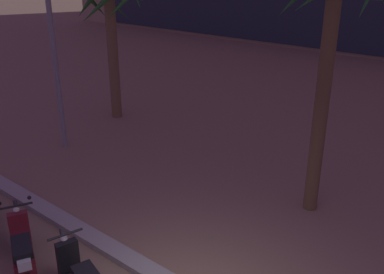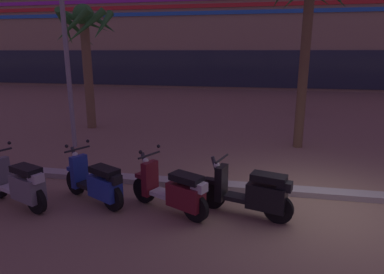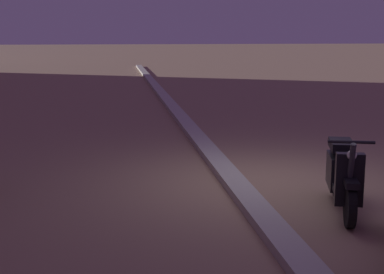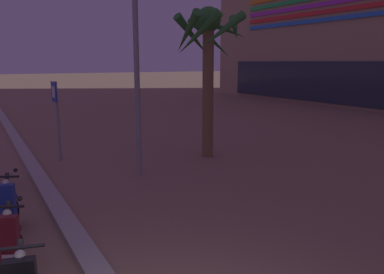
{
  "view_description": "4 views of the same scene",
  "coord_description": "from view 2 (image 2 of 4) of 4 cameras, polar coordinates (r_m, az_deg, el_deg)",
  "views": [
    {
      "loc": [
        3.2,
        -3.67,
        5.01
      ],
      "look_at": [
        -3.17,
        4.08,
        0.9
      ],
      "focal_mm": 41.09,
      "sensor_mm": 36.0,
      "label": 1
    },
    {
      "loc": [
        -1.4,
        -6.3,
        2.92
      ],
      "look_at": [
        -2.94,
        1.69,
        0.83
      ],
      "focal_mm": 31.22,
      "sensor_mm": 36.0,
      "label": 2
    },
    {
      "loc": [
        -8.17,
        2.35,
        2.33
      ],
      "look_at": [
        -1.28,
        1.36,
        1.0
      ],
      "focal_mm": 51.68,
      "sensor_mm": 36.0,
      "label": 3
    },
    {
      "loc": [
        2.21,
        -0.75,
        2.98
      ],
      "look_at": [
        -5.85,
        3.93,
        1.12
      ],
      "focal_mm": 35.39,
      "sensor_mm": 36.0,
      "label": 4
    }
  ],
  "objects": [
    {
      "name": "ground_plane",
      "position": [
        7.08,
        21.67,
        -11.03
      ],
      "size": [
        200.0,
        200.0,
        0.0
      ],
      "primitive_type": "plane",
      "color": "#93755B"
    },
    {
      "name": "curb_strip",
      "position": [
        7.54,
        21.0,
        -8.9
      ],
      "size": [
        60.0,
        0.36,
        0.12
      ],
      "primitive_type": "cube",
      "color": "#ADA89E",
      "rests_on": "ground"
    },
    {
      "name": "scooter_grey_mid_centre",
      "position": [
        7.21,
        -27.43,
        -7.17
      ],
      "size": [
        1.72,
        0.87,
        1.17
      ],
      "color": "black",
      "rests_on": "ground"
    },
    {
      "name": "street_lamp",
      "position": [
        10.82,
        -21.15,
        18.67
      ],
      "size": [
        0.36,
        0.36,
        6.34
      ],
      "color": "#939399",
      "rests_on": "ground"
    },
    {
      "name": "scooter_blue_mid_front",
      "position": [
        6.82,
        -16.02,
        -7.47
      ],
      "size": [
        1.59,
        0.93,
        1.17
      ],
      "color": "black",
      "rests_on": "ground"
    },
    {
      "name": "palm_tree_near_sign",
      "position": [
        13.52,
        -17.76,
        16.1
      ],
      "size": [
        2.39,
        2.33,
        4.6
      ],
      "color": "olive",
      "rests_on": "ground"
    },
    {
      "name": "palm_tree_mid_walkway",
      "position": [
        10.75,
        19.38,
        20.89
      ],
      "size": [
        2.42,
        2.38,
        5.52
      ],
      "color": "brown",
      "rests_on": "ground"
    },
    {
      "name": "mall_facade_backdrop",
      "position": [
        34.62,
        16.37,
        20.07
      ],
      "size": [
        59.74,
        15.6,
        13.31
      ],
      "color": "tan",
      "rests_on": "ground"
    },
    {
      "name": "pedestrian_strolling_near_curb",
      "position": [
        16.65,
        18.16,
        6.51
      ],
      "size": [
        0.34,
        0.34,
        1.59
      ],
      "color": "black",
      "rests_on": "ground"
    },
    {
      "name": "scooter_maroon_lead_nearest",
      "position": [
        6.19,
        -3.13,
        -9.14
      ],
      "size": [
        1.65,
        0.95,
        1.17
      ],
      "color": "black",
      "rests_on": "ground"
    },
    {
      "name": "scooter_black_far_back",
      "position": [
        6.15,
        10.21,
        -9.41
      ],
      "size": [
        1.74,
        0.76,
        1.04
      ],
      "color": "black",
      "rests_on": "ground"
    }
  ]
}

